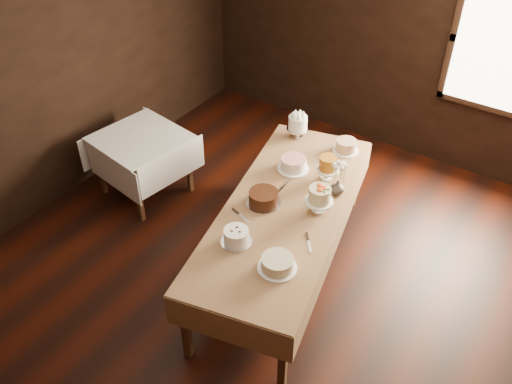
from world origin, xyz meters
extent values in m
cube|color=black|center=(0.00, 0.00, 0.00)|extent=(5.00, 6.00, 0.01)
cube|color=black|center=(0.00, 3.00, 1.40)|extent=(5.00, 0.02, 2.80)
cube|color=black|center=(-2.50, 0.00, 1.40)|extent=(0.02, 6.00, 2.80)
cube|color=#FFEABF|center=(1.30, 2.94, 1.60)|extent=(1.10, 0.05, 1.30)
cube|color=#402718|center=(0.11, -0.97, 0.37)|extent=(0.08, 0.08, 0.74)
cube|color=#402718|center=(-0.45, 1.40, 0.37)|extent=(0.08, 0.08, 0.74)
cube|color=#402718|center=(0.92, -0.78, 0.37)|extent=(0.08, 0.08, 0.74)
cube|color=#402718|center=(0.37, 1.59, 0.37)|extent=(0.08, 0.08, 0.74)
cube|color=#402718|center=(0.24, 0.31, 0.78)|extent=(1.52, 2.71, 0.04)
cube|color=#A57850|center=(0.24, 0.31, 0.81)|extent=(1.59, 2.79, 0.01)
cube|color=#402718|center=(-2.13, 0.19, 0.35)|extent=(0.06, 0.06, 0.70)
cube|color=#402718|center=(-2.02, 0.89, 0.35)|extent=(0.06, 0.06, 0.70)
cube|color=#402718|center=(-1.43, 0.08, 0.35)|extent=(0.06, 0.06, 0.70)
cube|color=#402718|center=(-1.32, 0.78, 0.35)|extent=(0.06, 0.06, 0.70)
cube|color=#402718|center=(-1.72, 0.48, 0.72)|extent=(0.92, 0.92, 0.04)
cube|color=white|center=(-1.72, 0.48, 0.74)|extent=(1.01, 1.01, 0.01)
cylinder|color=silver|center=(-0.27, 1.37, 0.87)|extent=(0.24, 0.24, 0.12)
cylinder|color=white|center=(-0.27, 1.37, 1.00)|extent=(0.27, 0.27, 0.14)
cylinder|color=white|center=(0.28, 1.42, 0.82)|extent=(0.27, 0.27, 0.01)
cylinder|color=#D5B48E|center=(0.28, 1.42, 0.88)|extent=(0.26, 0.26, 0.11)
cylinder|color=white|center=(0.00, 0.85, 0.82)|extent=(0.31, 0.31, 0.01)
cylinder|color=white|center=(0.00, 0.85, 0.88)|extent=(0.34, 0.34, 0.10)
cylinder|color=white|center=(0.35, 0.89, 0.88)|extent=(0.23, 0.23, 0.13)
cylinder|color=#BE701B|center=(0.35, 0.89, 1.01)|extent=(0.23, 0.23, 0.13)
cylinder|color=silver|center=(0.05, 0.25, 0.82)|extent=(0.32, 0.32, 0.01)
cylinder|color=#3A1A0B|center=(0.05, 0.25, 0.88)|extent=(0.36, 0.36, 0.11)
cylinder|color=white|center=(0.51, 0.44, 0.87)|extent=(0.25, 0.25, 0.12)
cylinder|color=beige|center=(0.51, 0.44, 1.00)|extent=(0.21, 0.21, 0.14)
cylinder|color=silver|center=(0.15, -0.31, 0.82)|extent=(0.27, 0.27, 0.01)
cylinder|color=white|center=(0.15, -0.31, 0.89)|extent=(0.24, 0.24, 0.12)
cylinder|color=white|center=(0.59, -0.36, 0.82)|extent=(0.32, 0.32, 0.01)
cylinder|color=beige|center=(0.59, -0.36, 0.87)|extent=(0.37, 0.37, 0.10)
cube|color=silver|center=(0.68, 0.00, 0.82)|extent=(0.17, 0.20, 0.01)
cube|color=silver|center=(0.07, 0.61, 0.82)|extent=(0.03, 0.24, 0.01)
cube|color=silver|center=(0.48, 0.67, 0.82)|extent=(0.09, 0.24, 0.01)
cube|color=silver|center=(0.02, -0.03, 0.82)|extent=(0.24, 0.09, 0.01)
imported|color=#2D2823|center=(0.53, 0.74, 0.88)|extent=(0.18, 0.18, 0.14)
camera|label=1|loc=(2.14, -2.93, 3.99)|focal=38.37mm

